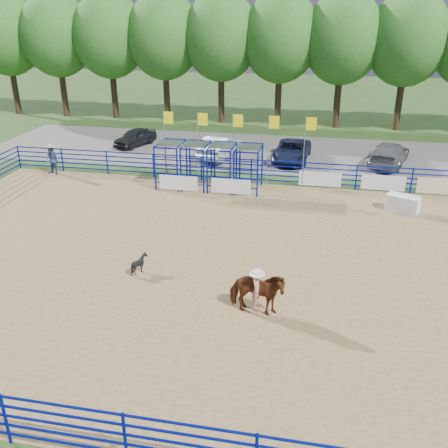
{
  "coord_description": "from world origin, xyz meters",
  "views": [
    {
      "loc": [
        3.81,
        -17.77,
        9.79
      ],
      "look_at": [
        0.14,
        1.0,
        1.3
      ],
      "focal_mm": 40.0,
      "sensor_mm": 36.0,
      "label": 1
    }
  ],
  "objects_px": {
    "spectator_cowboy": "(52,160)",
    "car_c": "(292,151)",
    "horse_and_rider": "(257,291)",
    "car_b": "(220,146)",
    "car_a": "(135,137)",
    "calf": "(139,264)",
    "car_d": "(389,154)",
    "announcer_table": "(403,204)"
  },
  "relations": [
    {
      "from": "car_a",
      "to": "car_b",
      "type": "bearing_deg",
      "value": 5.92
    },
    {
      "from": "spectator_cowboy",
      "to": "car_d",
      "type": "relative_size",
      "value": 0.37
    },
    {
      "from": "horse_and_rider",
      "to": "car_b",
      "type": "distance_m",
      "value": 19.08
    },
    {
      "from": "calf",
      "to": "car_a",
      "type": "bearing_deg",
      "value": -1.3
    },
    {
      "from": "car_b",
      "to": "car_d",
      "type": "height_order",
      "value": "car_b"
    },
    {
      "from": "announcer_table",
      "to": "car_c",
      "type": "relative_size",
      "value": 0.33
    },
    {
      "from": "announcer_table",
      "to": "calf",
      "type": "height_order",
      "value": "announcer_table"
    },
    {
      "from": "horse_and_rider",
      "to": "announcer_table",
      "type": "bearing_deg",
      "value": 60.01
    },
    {
      "from": "horse_and_rider",
      "to": "car_b",
      "type": "relative_size",
      "value": 0.5
    },
    {
      "from": "announcer_table",
      "to": "spectator_cowboy",
      "type": "bearing_deg",
      "value": 174.01
    },
    {
      "from": "horse_and_rider",
      "to": "car_b",
      "type": "bearing_deg",
      "value": 105.2
    },
    {
      "from": "announcer_table",
      "to": "car_b",
      "type": "height_order",
      "value": "car_b"
    },
    {
      "from": "car_a",
      "to": "car_b",
      "type": "xyz_separation_m",
      "value": [
        6.85,
        -1.86,
        0.14
      ]
    },
    {
      "from": "car_c",
      "to": "horse_and_rider",
      "type": "bearing_deg",
      "value": -85.96
    },
    {
      "from": "horse_and_rider",
      "to": "car_c",
      "type": "height_order",
      "value": "horse_and_rider"
    },
    {
      "from": "spectator_cowboy",
      "to": "announcer_table",
      "type": "bearing_deg",
      "value": -5.99
    },
    {
      "from": "calf",
      "to": "car_b",
      "type": "bearing_deg",
      "value": -21.73
    },
    {
      "from": "horse_and_rider",
      "to": "car_c",
      "type": "bearing_deg",
      "value": 90.3
    },
    {
      "from": "car_b",
      "to": "horse_and_rider",
      "type": "bearing_deg",
      "value": 115.19
    },
    {
      "from": "car_a",
      "to": "spectator_cowboy",
      "type": "bearing_deg",
      "value": -87.55
    },
    {
      "from": "calf",
      "to": "spectator_cowboy",
      "type": "relative_size",
      "value": 0.42
    },
    {
      "from": "horse_and_rider",
      "to": "spectator_cowboy",
      "type": "height_order",
      "value": "horse_and_rider"
    },
    {
      "from": "announcer_table",
      "to": "car_b",
      "type": "distance_m",
      "value": 13.6
    },
    {
      "from": "announcer_table",
      "to": "car_a",
      "type": "height_order",
      "value": "car_a"
    },
    {
      "from": "calf",
      "to": "car_d",
      "type": "xyz_separation_m",
      "value": [
        11.13,
        16.94,
        0.33
      ]
    },
    {
      "from": "spectator_cowboy",
      "to": "car_c",
      "type": "relative_size",
      "value": 0.38
    },
    {
      "from": "announcer_table",
      "to": "car_c",
      "type": "height_order",
      "value": "car_c"
    },
    {
      "from": "car_d",
      "to": "car_a",
      "type": "bearing_deg",
      "value": 11.73
    },
    {
      "from": "calf",
      "to": "car_c",
      "type": "bearing_deg",
      "value": -38.24
    },
    {
      "from": "announcer_table",
      "to": "horse_and_rider",
      "type": "distance_m",
      "value": 12.21
    },
    {
      "from": "horse_and_rider",
      "to": "spectator_cowboy",
      "type": "distance_m",
      "value": 19.22
    },
    {
      "from": "spectator_cowboy",
      "to": "horse_and_rider",
      "type": "bearing_deg",
      "value": -41.44
    },
    {
      "from": "calf",
      "to": "car_c",
      "type": "distance_m",
      "value": 17.28
    },
    {
      "from": "car_a",
      "to": "car_b",
      "type": "distance_m",
      "value": 7.1
    },
    {
      "from": "announcer_table",
      "to": "spectator_cowboy",
      "type": "relative_size",
      "value": 0.86
    },
    {
      "from": "spectator_cowboy",
      "to": "car_b",
      "type": "height_order",
      "value": "spectator_cowboy"
    },
    {
      "from": "car_c",
      "to": "car_d",
      "type": "height_order",
      "value": "car_d"
    },
    {
      "from": "car_c",
      "to": "spectator_cowboy",
      "type": "bearing_deg",
      "value": -154.06
    },
    {
      "from": "spectator_cowboy",
      "to": "car_c",
      "type": "height_order",
      "value": "spectator_cowboy"
    },
    {
      "from": "horse_and_rider",
      "to": "car_d",
      "type": "height_order",
      "value": "horse_and_rider"
    },
    {
      "from": "calf",
      "to": "car_b",
      "type": "relative_size",
      "value": 0.17
    },
    {
      "from": "announcer_table",
      "to": "horse_and_rider",
      "type": "height_order",
      "value": "horse_and_rider"
    }
  ]
}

